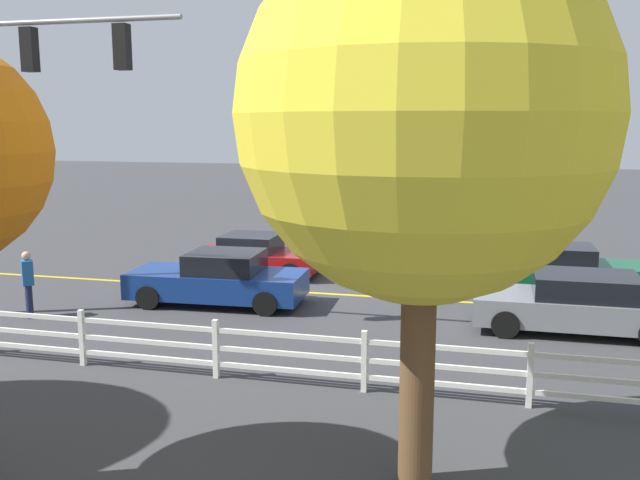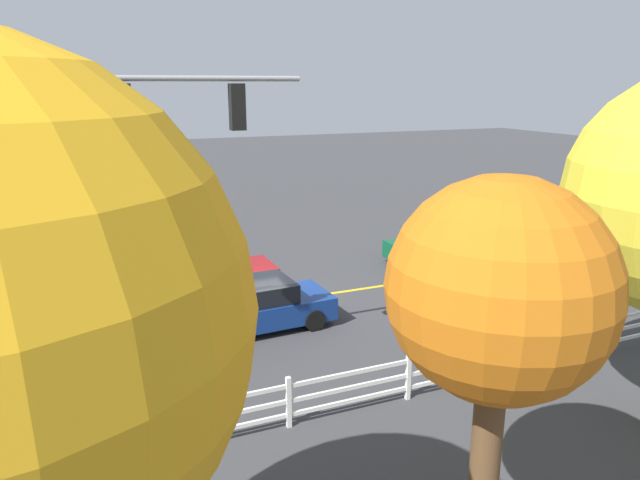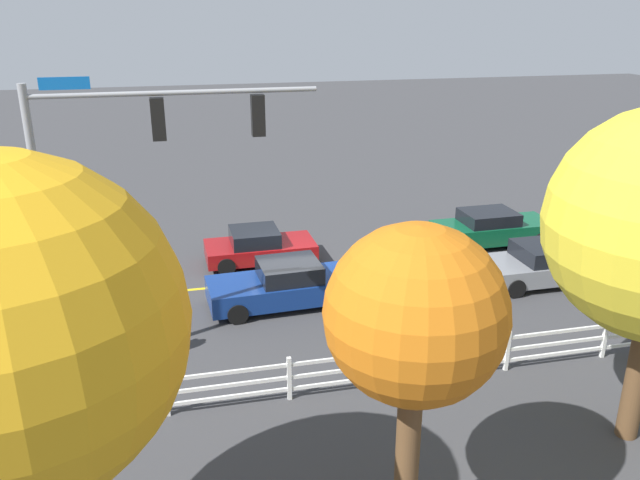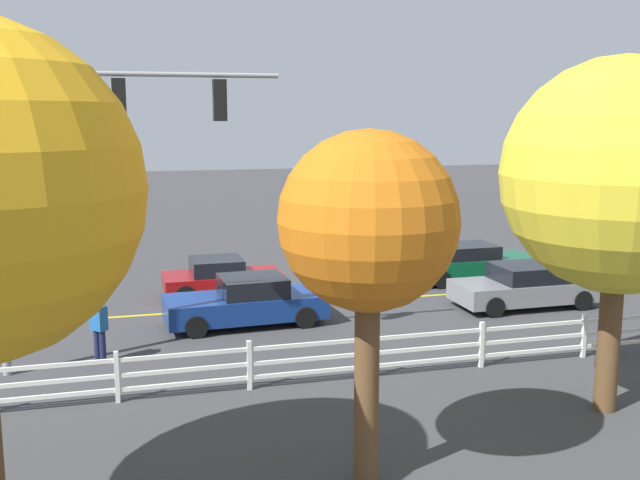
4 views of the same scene
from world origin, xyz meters
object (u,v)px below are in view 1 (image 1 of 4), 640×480
object	(u,v)px
car_1	(562,270)
tree_3	(423,115)
car_0	(219,279)
car_3	(577,303)
pedestrian	(28,281)
car_2	(256,256)

from	to	relation	value
car_1	tree_3	bearing A→B (deg)	-104.42
car_0	car_3	xyz separation A→B (m)	(-9.09, 0.30, 0.00)
car_3	pedestrian	xyz separation A→B (m)	(13.22, 2.12, 0.25)
car_3	tree_3	size ratio (longest dim) A/B	0.63
car_2	pedestrian	bearing A→B (deg)	-123.06
car_3	pedestrian	bearing A→B (deg)	8.66
pedestrian	tree_3	bearing A→B (deg)	108.76
car_0	car_1	bearing A→B (deg)	-161.56
car_2	pedestrian	world-z (taller)	pedestrian
car_2	tree_3	distance (m)	14.35
car_0	pedestrian	xyz separation A→B (m)	(4.13, 2.42, 0.25)
car_3	pedestrian	distance (m)	13.39
car_1	car_3	xyz separation A→B (m)	(-0.03, 3.85, 0.01)
pedestrian	tree_3	distance (m)	12.59
car_0	tree_3	bearing A→B (deg)	124.08
pedestrian	car_1	bearing A→B (deg)	162.62
car_2	tree_3	size ratio (longest dim) A/B	0.55
car_0	pedestrian	size ratio (longest dim) A/B	2.82
car_3	pedestrian	world-z (taller)	pedestrian
car_0	tree_3	distance (m)	11.24
car_1	car_2	distance (m)	9.34
tree_3	car_0	bearing A→B (deg)	-52.99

